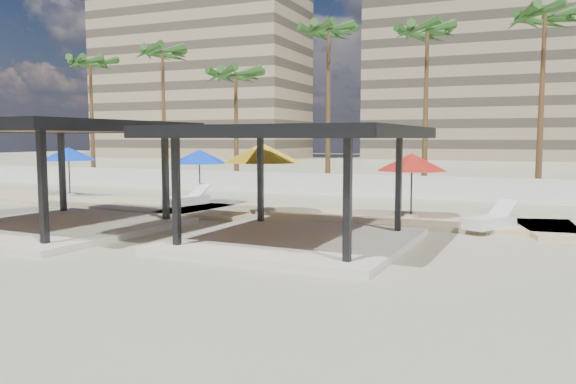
% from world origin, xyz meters
% --- Properties ---
extents(ground, '(200.00, 200.00, 0.00)m').
position_xyz_m(ground, '(0.00, 0.00, 0.00)').
color(ground, tan).
rests_on(ground, ground).
extents(promenade, '(44.45, 7.97, 0.24)m').
position_xyz_m(promenade, '(2.00, 7.67, 0.06)').
color(promenade, '#C6B284').
rests_on(promenade, ground).
extents(boundary_wall, '(56.00, 0.30, 1.20)m').
position_xyz_m(boundary_wall, '(0.00, 16.00, 0.60)').
color(boundary_wall, silver).
rests_on(boundary_wall, ground).
extents(building_west, '(34.00, 16.00, 32.40)m').
position_xyz_m(building_west, '(-42.00, 68.00, 15.27)').
color(building_west, '#937F60').
rests_on(building_west, ground).
extents(building_mid, '(38.00, 16.00, 30.40)m').
position_xyz_m(building_mid, '(4.00, 78.00, 14.27)').
color(building_mid, '#847259').
rests_on(building_mid, ground).
extents(pavilion_central, '(7.28, 7.28, 3.55)m').
position_xyz_m(pavilion_central, '(1.88, 1.37, 2.12)').
color(pavilion_central, beige).
rests_on(pavilion_central, ground).
extents(pavilion_west, '(7.97, 7.97, 3.77)m').
position_xyz_m(pavilion_west, '(-6.83, 0.53, 2.25)').
color(pavilion_west, beige).
rests_on(pavilion_west, ground).
extents(umbrella_a, '(3.06, 3.06, 2.56)m').
position_xyz_m(umbrella_a, '(-14.02, 8.66, 2.38)').
color(umbrella_a, beige).
rests_on(umbrella_a, promenade).
extents(umbrella_b, '(3.70, 3.70, 2.85)m').
position_xyz_m(umbrella_b, '(-1.33, 5.80, 2.63)').
color(umbrella_b, beige).
rests_on(umbrella_b, promenade).
extents(umbrella_c, '(3.07, 3.07, 2.46)m').
position_xyz_m(umbrella_c, '(4.29, 7.32, 2.29)').
color(umbrella_c, beige).
rests_on(umbrella_c, promenade).
extents(umbrella_f, '(3.35, 3.35, 2.48)m').
position_xyz_m(umbrella_f, '(-6.31, 9.20, 2.31)').
color(umbrella_f, beige).
rests_on(umbrella_f, promenade).
extents(lounger_a, '(1.38, 2.54, 0.92)m').
position_xyz_m(lounger_a, '(-5.90, 7.42, 0.40)').
color(lounger_a, white).
rests_on(lounger_a, promenade).
extents(lounger_b, '(1.75, 2.38, 0.87)m').
position_xyz_m(lounger_b, '(7.26, 5.85, 0.39)').
color(lounger_b, white).
rests_on(lounger_b, promenade).
extents(palm_a, '(3.00, 3.00, 9.49)m').
position_xyz_m(palm_a, '(-21.00, 18.30, 8.31)').
color(palm_a, brown).
rests_on(palm_a, ground).
extents(palm_b, '(3.00, 3.00, 9.94)m').
position_xyz_m(palm_b, '(-15.00, 18.70, 8.74)').
color(palm_b, brown).
rests_on(palm_b, ground).
extents(palm_c, '(3.00, 3.00, 8.09)m').
position_xyz_m(palm_c, '(-9.00, 18.10, 7.00)').
color(palm_c, brown).
rests_on(palm_c, ground).
extents(palm_d, '(3.00, 3.00, 10.59)m').
position_xyz_m(palm_d, '(-3.00, 18.90, 9.34)').
color(palm_d, brown).
rests_on(palm_d, ground).
extents(palm_e, '(3.00, 3.00, 10.06)m').
position_xyz_m(palm_e, '(3.00, 18.40, 8.85)').
color(palm_e, brown).
rests_on(palm_e, ground).
extents(palm_f, '(3.00, 3.00, 10.38)m').
position_xyz_m(palm_f, '(9.00, 18.60, 9.15)').
color(palm_f, brown).
rests_on(palm_f, ground).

